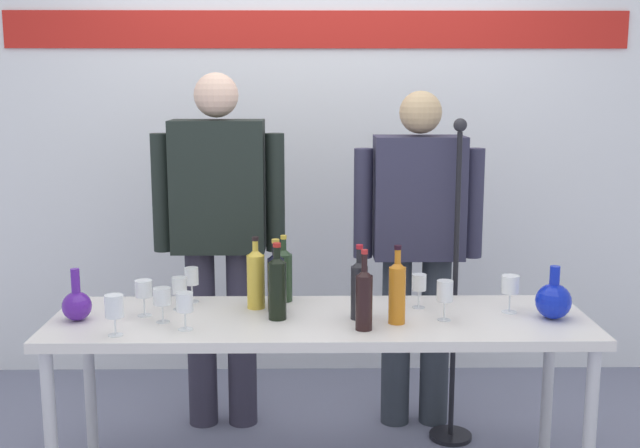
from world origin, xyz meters
The scene contains 23 objects.
back_wall centered at (0.00, 1.40, 1.50)m, with size 4.84×0.11×3.00m.
display_table centered at (0.00, 0.00, 0.67)m, with size 2.15×0.63×0.73m.
decanter_blue_left centered at (-0.96, -0.03, 0.79)m, with size 0.12×0.12×0.21m.
decanter_blue_right centered at (0.93, -0.03, 0.81)m, with size 0.14×0.14×0.21m.
presenter_left centered at (-0.47, 0.62, 0.98)m, with size 0.62×0.22×1.70m.
presenter_right centered at (0.47, 0.62, 0.93)m, with size 0.61×0.22×1.62m.
wine_bottle_0 centered at (0.15, -0.03, 0.86)m, with size 0.07×0.07×0.30m.
wine_bottle_1 centered at (-0.17, -0.02, 0.87)m, with size 0.07×0.07×0.31m.
wine_bottle_2 centered at (0.16, -0.17, 0.86)m, with size 0.06×0.06×0.31m.
wine_bottle_3 centered at (-0.15, 0.24, 0.85)m, with size 0.07×0.07×0.29m.
wine_bottle_4 centered at (0.30, -0.09, 0.86)m, with size 0.07×0.07×0.31m.
wine_bottle_5 centered at (-0.27, 0.13, 0.86)m, with size 0.07×0.07×0.30m.
wine_bottle_6 centered at (-0.18, 0.09, 0.86)m, with size 0.07×0.07×0.30m.
wine_glass_left_0 centered at (-0.77, -0.22, 0.84)m, with size 0.07×0.07×0.16m.
wine_glass_left_1 centered at (-0.62, -0.06, 0.83)m, with size 0.07×0.07×0.14m.
wine_glass_left_2 centered at (-0.58, 0.11, 0.83)m, with size 0.06×0.06×0.14m.
wine_glass_left_3 centered at (-0.71, 0.03, 0.84)m, with size 0.07×0.07×0.15m.
wine_glass_left_4 centered at (-0.52, -0.16, 0.83)m, with size 0.06×0.06×0.15m.
wine_glass_left_5 centered at (-0.55, 0.22, 0.84)m, with size 0.06×0.06×0.15m.
wine_glass_right_0 centered at (0.49, -0.05, 0.85)m, with size 0.06×0.06×0.16m.
wine_glass_right_1 centered at (0.77, 0.05, 0.84)m, with size 0.07×0.07×0.15m.
wine_glass_right_2 centered at (0.41, 0.13, 0.83)m, with size 0.06×0.06×0.14m.
microphone_stand centered at (0.62, 0.43, 0.50)m, with size 0.20×0.20×1.50m.
Camera 1 is at (-0.04, -3.04, 1.66)m, focal length 44.12 mm.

